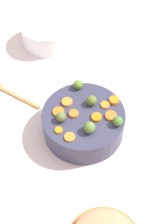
{
  "coord_description": "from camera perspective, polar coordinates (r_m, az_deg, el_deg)",
  "views": [
    {
      "loc": [
        0.54,
        -0.41,
        1.02
      ],
      "look_at": [
        -0.01,
        0.0,
        0.13
      ],
      "focal_mm": 53.25,
      "sensor_mm": 36.0,
      "label": 1
    }
  ],
  "objects": [
    {
      "name": "carrot_slice_4",
      "position": [
        1.12,
        4.63,
        -0.63
      ],
      "size": [
        0.05,
        0.05,
        0.01
      ],
      "primitive_type": "cylinder",
      "rotation": [
        0.0,
        0.0,
        2.05
      ],
      "color": "orange",
      "rests_on": "serving_bowl_carrots"
    },
    {
      "name": "carrot_slice_3",
      "position": [
        1.13,
        -1.79,
        -0.27
      ],
      "size": [
        0.05,
        0.05,
        0.01
      ],
      "primitive_type": "cylinder",
      "rotation": [
        0.0,
        0.0,
        0.62
      ],
      "color": "orange",
      "rests_on": "serving_bowl_carrots"
    },
    {
      "name": "carrot_slice_8",
      "position": [
        1.15,
        3.63,
        1.23
      ],
      "size": [
        0.04,
        0.04,
        0.01
      ],
      "primitive_type": "cylinder",
      "rotation": [
        0.0,
        0.0,
        2.6
      ],
      "color": "orange",
      "rests_on": "serving_bowl_carrots"
    },
    {
      "name": "brussels_sprout_4",
      "position": [
        1.19,
        -1.02,
        4.74
      ],
      "size": [
        0.03,
        0.03,
        0.03
      ],
      "primitive_type": "sphere",
      "color": "olive",
      "rests_on": "serving_bowl_carrots"
    },
    {
      "name": "tabletop",
      "position": [
        1.22,
        0.06,
        -3.58
      ],
      "size": [
        2.4,
        2.4,
        0.02
      ],
      "primitive_type": "cube",
      "color": "silver",
      "rests_on": "ground"
    },
    {
      "name": "carrot_slice_0",
      "position": [
        1.16,
        -2.93,
        1.74
      ],
      "size": [
        0.05,
        0.05,
        0.01
      ],
      "primitive_type": "cylinder",
      "rotation": [
        0.0,
        0.0,
        0.87
      ],
      "color": "orange",
      "rests_on": "serving_bowl_carrots"
    },
    {
      "name": "casserole_dish",
      "position": [
        1.51,
        -6.54,
        13.24
      ],
      "size": [
        0.21,
        0.21,
        0.1
      ],
      "primitive_type": "cylinder",
      "color": "white",
      "rests_on": "tabletop"
    },
    {
      "name": "carrot_slice_5",
      "position": [
        1.12,
        2.17,
        -0.89
      ],
      "size": [
        0.04,
        0.04,
        0.01
      ],
      "primitive_type": "cylinder",
      "rotation": [
        0.0,
        0.0,
        0.22
      ],
      "color": "orange",
      "rests_on": "serving_bowl_carrots"
    },
    {
      "name": "carrot_slice_2",
      "position": [
        1.07,
        -2.47,
        -4.31
      ],
      "size": [
        0.05,
        0.05,
        0.01
      ],
      "primitive_type": "cylinder",
      "rotation": [
        0.0,
        0.0,
        4.07
      ],
      "color": "orange",
      "rests_on": "serving_bowl_carrots"
    },
    {
      "name": "brussels_sprout_2",
      "position": [
        1.1,
        -3.97,
        -0.84
      ],
      "size": [
        0.03,
        0.03,
        0.03
      ],
      "primitive_type": "sphere",
      "color": "#606D38",
      "rests_on": "serving_bowl_carrots"
    },
    {
      "name": "carrot_slice_1",
      "position": [
        1.13,
        -4.4,
        0.04
      ],
      "size": [
        0.05,
        0.05,
        0.01
      ],
      "primitive_type": "cylinder",
      "rotation": [
        0.0,
        0.0,
        1.71
      ],
      "color": "orange",
      "rests_on": "serving_bowl_carrots"
    },
    {
      "name": "brussels_sprout_3",
      "position": [
        1.1,
        5.81,
        -1.58
      ],
      "size": [
        0.03,
        0.03,
        0.03
      ],
      "primitive_type": "sphere",
      "color": "#497E32",
      "rests_on": "serving_bowl_carrots"
    },
    {
      "name": "brussels_sprout_1",
      "position": [
        1.07,
        0.93,
        -2.66
      ],
      "size": [
        0.04,
        0.04,
        0.04
      ],
      "primitive_type": "sphere",
      "color": "#597B33",
      "rests_on": "serving_bowl_carrots"
    },
    {
      "name": "carrot_slice_6",
      "position": [
        1.09,
        -4.49,
        -2.99
      ],
      "size": [
        0.03,
        0.03,
        0.01
      ],
      "primitive_type": "cylinder",
      "rotation": [
        0.0,
        0.0,
        3.41
      ],
      "color": "orange",
      "rests_on": "serving_bowl_carrots"
    },
    {
      "name": "serving_bowl_carrots",
      "position": [
        1.17,
        0.0,
        -1.76
      ],
      "size": [
        0.29,
        0.29,
        0.1
      ],
      "primitive_type": "cylinder",
      "color": "#383951",
      "rests_on": "tabletop"
    },
    {
      "name": "brussels_sprout_0",
      "position": [
        1.14,
        1.3,
        1.99
      ],
      "size": [
        0.04,
        0.04,
        0.04
      ],
      "primitive_type": "sphere",
      "color": "#5C6F2B",
      "rests_on": "serving_bowl_carrots"
    },
    {
      "name": "wooden_spoon",
      "position": [
        1.37,
        -13.95,
        3.9
      ],
      "size": [
        0.25,
        0.12,
        0.01
      ],
      "color": "#B58042",
      "rests_on": "tabletop"
    },
    {
      "name": "carrot_slice_7",
      "position": [
        1.16,
        5.21,
        2.01
      ],
      "size": [
        0.05,
        0.05,
        0.01
      ],
      "primitive_type": "cylinder",
      "rotation": [
        0.0,
        0.0,
        0.94
      ],
      "color": "orange",
      "rests_on": "serving_bowl_carrots"
    }
  ]
}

